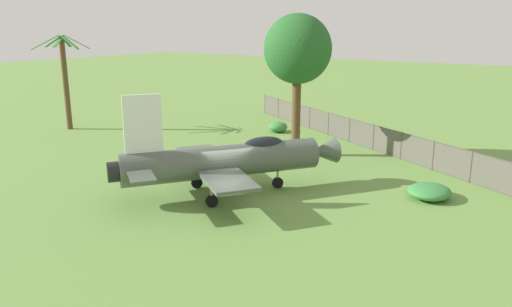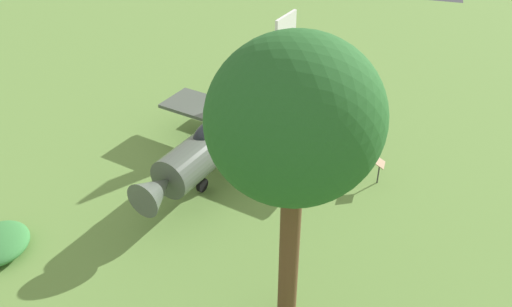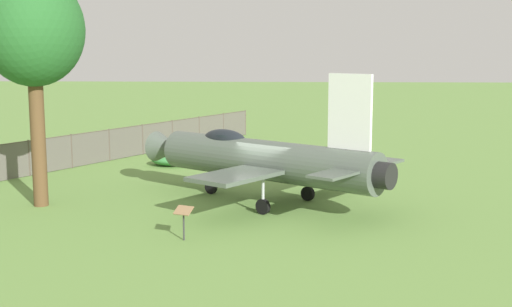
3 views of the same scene
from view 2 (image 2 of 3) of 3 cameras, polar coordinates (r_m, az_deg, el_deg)
name	(u,v)px [view 2 (image 2 of 3)]	position (r m, az deg, el deg)	size (l,w,h in m)	color
ground_plane	(242,155)	(24.53, -1.49, -0.21)	(200.00, 200.00, 0.00)	#668E42
display_jet	(237,124)	(23.29, -2.02, 3.17)	(9.34, 11.14, 5.40)	#4C564C
shade_tree	(295,124)	(13.23, 4.15, 3.10)	(4.50, 3.97, 9.28)	brown
info_plaque	(380,166)	(22.92, 12.91, -1.29)	(0.60, 0.71, 1.14)	#333333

